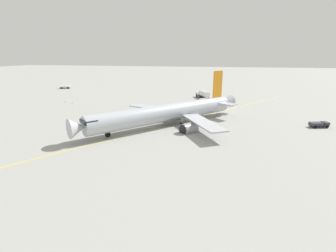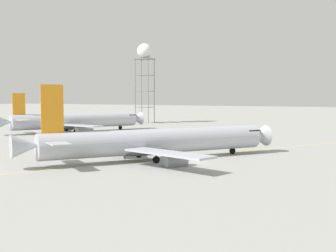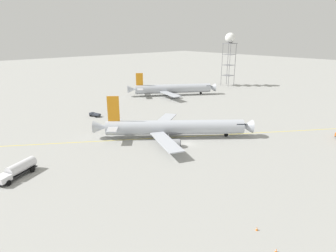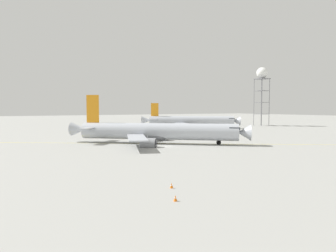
% 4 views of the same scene
% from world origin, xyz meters
% --- Properties ---
extents(ground_plane, '(600.00, 600.00, 0.00)m').
position_xyz_m(ground_plane, '(0.00, 0.00, 0.00)').
color(ground_plane, '#9E9E99').
extents(airliner_main, '(31.44, 36.08, 12.40)m').
position_xyz_m(airliner_main, '(-5.97, 0.75, 2.74)').
color(airliner_main, '#B2B7C1').
rests_on(airliner_main, ground_plane).
extents(airliner_secondary, '(27.30, 36.84, 10.91)m').
position_xyz_m(airliner_secondary, '(-48.02, 39.27, 2.86)').
color(airliner_secondary, '#B2B7C1').
rests_on(airliner_secondary, ground_plane).
extents(radar_tower, '(5.84, 5.84, 28.13)m').
position_xyz_m(radar_tower, '(-46.75, 80.14, 23.85)').
color(radar_tower, slate).
rests_on(radar_tower, ground_plane).
extents(taxiway_centreline, '(66.72, 101.03, 0.01)m').
position_xyz_m(taxiway_centreline, '(-5.04, 2.11, 0.00)').
color(taxiway_centreline, yellow).
rests_on(taxiway_centreline, ground_plane).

